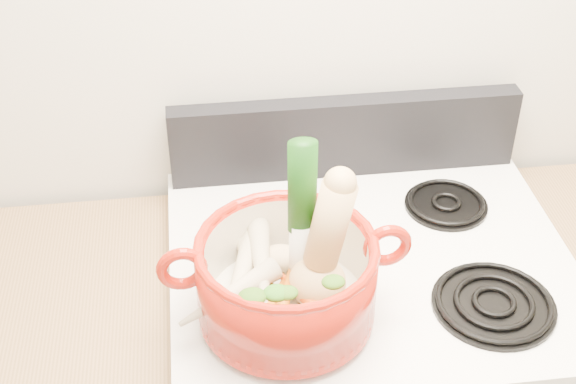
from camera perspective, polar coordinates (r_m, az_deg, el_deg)
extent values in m
cube|color=beige|center=(1.67, 4.12, 12.44)|extent=(3.50, 0.02, 2.60)
cube|color=white|center=(1.58, 5.92, -5.07)|extent=(0.78, 0.67, 0.03)
cube|color=black|center=(1.75, 4.06, 3.98)|extent=(0.76, 0.05, 0.18)
cylinder|color=black|center=(1.42, -0.22, -9.26)|extent=(0.22, 0.22, 0.02)
cylinder|color=black|center=(1.50, 14.43, -7.64)|extent=(0.22, 0.22, 0.02)
cylinder|color=black|center=(1.65, -1.53, -1.83)|extent=(0.17, 0.17, 0.02)
cylinder|color=black|center=(1.72, 11.19, -0.78)|extent=(0.17, 0.17, 0.02)
cylinder|color=#9E160A|center=(1.38, -0.11, -6.26)|extent=(0.32, 0.32, 0.15)
torus|color=#9E160A|center=(1.33, -7.55, -5.43)|extent=(0.09, 0.02, 0.09)
torus|color=#9E160A|center=(1.37, 7.08, -3.79)|extent=(0.09, 0.02, 0.09)
cylinder|color=silver|center=(1.33, 1.01, -1.78)|extent=(0.05, 0.05, 0.32)
ellipsoid|color=tan|center=(1.45, -0.48, -4.76)|extent=(0.09, 0.07, 0.04)
cone|color=beige|center=(1.42, -2.02, -6.02)|extent=(0.04, 0.21, 0.06)
cone|color=beige|center=(1.40, -3.49, -6.26)|extent=(0.12, 0.23, 0.07)
cone|color=beige|center=(1.43, -2.77, -5.09)|extent=(0.05, 0.17, 0.05)
cone|color=beige|center=(1.36, -4.23, -7.21)|extent=(0.19, 0.13, 0.06)
cone|color=beige|center=(1.40, -1.87, -5.38)|extent=(0.05, 0.23, 0.07)
cone|color=#DD560B|center=(1.36, -0.75, -8.24)|extent=(0.04, 0.15, 0.04)
cone|color=#B95509|center=(1.35, -1.42, -8.57)|extent=(0.11, 0.16, 0.05)
cone|color=#D6470A|center=(1.37, 0.98, -7.43)|extent=(0.11, 0.15, 0.04)
cone|color=#C55E09|center=(1.35, -0.27, -7.68)|extent=(0.07, 0.15, 0.04)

